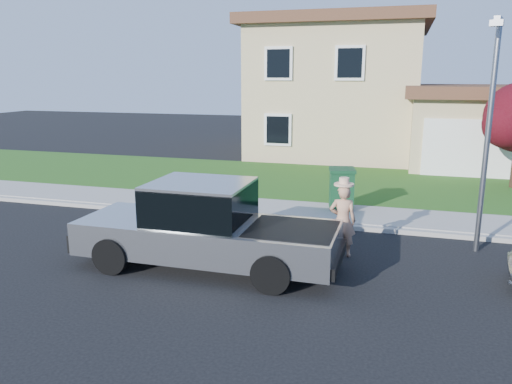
% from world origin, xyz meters
% --- Properties ---
extents(ground, '(80.00, 80.00, 0.00)m').
position_xyz_m(ground, '(0.00, 0.00, 0.00)').
color(ground, black).
rests_on(ground, ground).
extents(curb, '(40.00, 0.20, 0.12)m').
position_xyz_m(curb, '(1.00, 2.90, 0.06)').
color(curb, gray).
rests_on(curb, ground).
extents(sidewalk, '(40.00, 2.00, 0.15)m').
position_xyz_m(sidewalk, '(1.00, 4.00, 0.07)').
color(sidewalk, gray).
rests_on(sidewalk, ground).
extents(lawn, '(40.00, 7.00, 0.10)m').
position_xyz_m(lawn, '(1.00, 8.50, 0.05)').
color(lawn, '#1B4915').
rests_on(lawn, ground).
extents(house, '(14.00, 11.30, 6.85)m').
position_xyz_m(house, '(1.31, 16.38, 3.17)').
color(house, tan).
rests_on(house, ground).
extents(pickup_truck, '(5.73, 2.21, 1.88)m').
position_xyz_m(pickup_truck, '(-0.53, -0.72, 0.88)').
color(pickup_truck, black).
rests_on(pickup_truck, ground).
extents(woman, '(0.63, 0.45, 1.84)m').
position_xyz_m(woman, '(2.20, 0.80, 0.87)').
color(woman, tan).
rests_on(woman, ground).
extents(trash_bin, '(0.90, 0.99, 1.22)m').
position_xyz_m(trash_bin, '(1.74, 4.48, 0.77)').
color(trash_bin, '#0F3A1E').
rests_on(trash_bin, sidewalk).
extents(street_lamp, '(0.35, 0.69, 5.26)m').
position_xyz_m(street_lamp, '(5.22, 1.94, 3.00)').
color(street_lamp, slate).
rests_on(street_lamp, ground).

